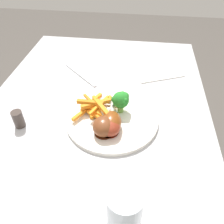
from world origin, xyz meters
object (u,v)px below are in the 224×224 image
chicken_drumstick_near (109,125)px  chicken_drumstick_extra (111,121)px  chicken_drumstick_far (104,125)px  fork (80,75)px  dining_table (96,140)px  carrot_fries_pile (96,106)px  pepper_shaker (18,119)px  broccoli_floret_front (121,100)px  water_glass (124,210)px  dinner_plate (112,119)px

chicken_drumstick_near → chicken_drumstick_extra: size_ratio=0.94×
chicken_drumstick_far → fork: (0.28, 0.13, -0.03)m
dining_table → carrot_fries_pile: 0.15m
pepper_shaker → broccoli_floret_front: bearing=-72.8°
chicken_drumstick_near → water_glass: size_ratio=1.24×
broccoli_floret_front → water_glass: 0.32m
dining_table → chicken_drumstick_far: chicken_drumstick_far is taller
dining_table → pepper_shaker: pepper_shaker is taller
carrot_fries_pile → chicken_drumstick_far: bearing=-154.4°
dining_table → dinner_plate: 0.14m
dinner_plate → water_glass: water_glass is taller
carrot_fries_pile → pepper_shaker: bearing=110.3°
dinner_plate → fork: bearing=33.5°
chicken_drumstick_near → water_glass: 0.24m
chicken_drumstick_near → chicken_drumstick_far: bearing=119.7°
dining_table → chicken_drumstick_far: (-0.08, -0.04, 0.15)m
chicken_drumstick_near → carrot_fries_pile: bearing=33.9°
water_glass → carrot_fries_pile: bearing=20.0°
carrot_fries_pile → dining_table: bearing=104.4°
chicken_drumstick_far → water_glass: bearing=-162.1°
chicken_drumstick_far → dining_table: bearing=29.7°
carrot_fries_pile → chicken_drumstick_far: (-0.08, -0.04, 0.00)m
chicken_drumstick_near → water_glass: bearing=-165.0°
dinner_plate → chicken_drumstick_near: (-0.05, 0.00, 0.03)m
carrot_fries_pile → fork: carrot_fries_pile is taller
chicken_drumstick_extra → dining_table: bearing=46.5°
chicken_drumstick_extra → fork: (0.26, 0.15, -0.03)m
chicken_drumstick_near → fork: bearing=27.8°
dinner_plate → water_glass: bearing=-168.1°
dining_table → dinner_plate: size_ratio=3.92×
dinner_plate → chicken_drumstick_extra: bearing=-175.2°
water_glass → pepper_shaker: water_glass is taller
dinner_plate → chicken_drumstick_far: 0.07m
chicken_drumstick_far → fork: chicken_drumstick_far is taller
dining_table → dinner_plate: (-0.02, -0.06, 0.12)m
broccoli_floret_front → carrot_fries_pile: bearing=98.3°
water_glass → chicken_drumstick_far: bearing=17.9°
broccoli_floret_front → carrot_fries_pile: broccoli_floret_front is taller
carrot_fries_pile → chicken_drumstick_extra: (-0.06, -0.05, 0.00)m
dinner_plate → chicken_drumstick_extra: chicken_drumstick_extra is taller
dinner_plate → carrot_fries_pile: (0.02, 0.05, 0.02)m
chicken_drumstick_extra → fork: chicken_drumstick_extra is taller
fork → chicken_drumstick_near: bearing=161.3°
carrot_fries_pile → chicken_drumstick_extra: 0.08m
broccoli_floret_front → carrot_fries_pile: (-0.01, 0.07, -0.02)m
dining_table → chicken_drumstick_far: bearing=-150.3°
broccoli_floret_front → pepper_shaker: bearing=107.2°
dining_table → chicken_drumstick_extra: (-0.06, -0.06, 0.15)m
dinner_plate → water_glass: size_ratio=2.62×
chicken_drumstick_far → chicken_drumstick_extra: chicken_drumstick_far is taller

